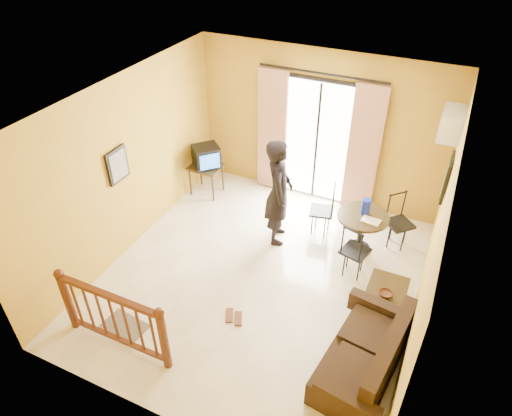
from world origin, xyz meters
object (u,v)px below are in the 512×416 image
at_px(dining_table, 362,223).
at_px(sofa, 366,358).
at_px(standing_person, 279,193).
at_px(television, 206,157).
at_px(coffee_table, 384,302).

xyz_separation_m(dining_table, sofa, (0.66, -2.28, -0.24)).
distance_m(sofa, standing_person, 2.88).
relative_size(television, coffee_table, 0.65).
bearing_deg(sofa, television, 152.06).
bearing_deg(sofa, dining_table, 114.05).
bearing_deg(television, coffee_table, -71.56).
xyz_separation_m(television, standing_person, (1.73, -0.71, 0.12)).
bearing_deg(sofa, coffee_table, 97.99).
distance_m(television, standing_person, 1.88).
distance_m(dining_table, standing_person, 1.41).
relative_size(coffee_table, sofa, 0.55).
bearing_deg(dining_table, standing_person, -167.40).
height_order(dining_table, coffee_table, dining_table).
bearing_deg(coffee_table, dining_table, 117.09).
relative_size(television, dining_table, 0.76).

